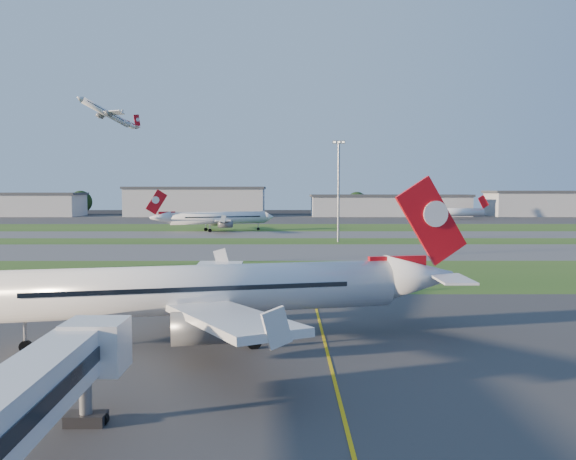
{
  "coord_description": "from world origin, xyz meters",
  "views": [
    {
      "loc": [
        1.69,
        -35.01,
        13.09
      ],
      "look_at": [
        1.96,
        52.1,
        7.0
      ],
      "focal_mm": 35.0,
      "sensor_mm": 36.0,
      "label": 1
    }
  ],
  "objects_px": {
    "mini_jet_near": "(458,213)",
    "mini_jet_far": "(457,211)",
    "airliner_taxiing": "(218,218)",
    "light_mast_centre": "(339,184)",
    "airliner_parked": "(209,291)"
  },
  "relations": [
    {
      "from": "mini_jet_far",
      "to": "airliner_taxiing",
      "type": "bearing_deg",
      "value": -137.76
    },
    {
      "from": "mini_jet_near",
      "to": "mini_jet_far",
      "type": "bearing_deg",
      "value": 60.24
    },
    {
      "from": "airliner_taxiing",
      "to": "light_mast_centre",
      "type": "height_order",
      "value": "light_mast_centre"
    },
    {
      "from": "airliner_taxiing",
      "to": "mini_jet_far",
      "type": "xyz_separation_m",
      "value": [
        104.32,
        88.69,
        -0.96
      ]
    },
    {
      "from": "airliner_taxiing",
      "to": "mini_jet_far",
      "type": "height_order",
      "value": "airliner_taxiing"
    },
    {
      "from": "airliner_parked",
      "to": "mini_jet_near",
      "type": "bearing_deg",
      "value": 55.75
    },
    {
      "from": "airliner_parked",
      "to": "mini_jet_near",
      "type": "xyz_separation_m",
      "value": [
        84.56,
        205.98,
        -1.24
      ]
    },
    {
      "from": "mini_jet_near",
      "to": "mini_jet_far",
      "type": "height_order",
      "value": "same"
    },
    {
      "from": "airliner_parked",
      "to": "airliner_taxiing",
      "type": "bearing_deg",
      "value": 84.72
    },
    {
      "from": "airliner_taxiing",
      "to": "light_mast_centre",
      "type": "xyz_separation_m",
      "value": [
        35.52,
        -37.86,
        10.57
      ]
    },
    {
      "from": "airliner_taxiing",
      "to": "mini_jet_near",
      "type": "distance_m",
      "value": 123.81
    },
    {
      "from": "airliner_parked",
      "to": "airliner_taxiing",
      "type": "xyz_separation_m",
      "value": [
        -15.53,
        133.09,
        -0.28
      ]
    },
    {
      "from": "mini_jet_far",
      "to": "mini_jet_near",
      "type": "bearing_deg",
      "value": -103.13
    },
    {
      "from": "airliner_taxiing",
      "to": "light_mast_centre",
      "type": "bearing_deg",
      "value": 111.17
    },
    {
      "from": "airliner_parked",
      "to": "light_mast_centre",
      "type": "height_order",
      "value": "light_mast_centre"
    }
  ]
}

